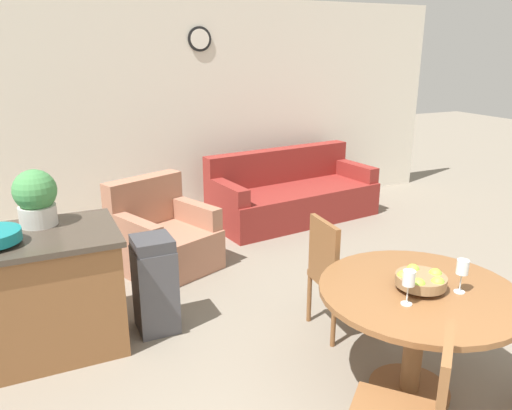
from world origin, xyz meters
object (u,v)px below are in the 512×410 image
object	(u,v)px
dining_chair_far_side	(336,271)
armchair	(162,239)
trash_bin	(155,285)
couch	(292,196)
fruit_bowl	(421,280)
potted_plant	(36,197)
kitchen_island	(26,295)
wine_glass_left	(409,280)
wine_glass_right	(462,269)
dining_table	(417,314)

from	to	relation	value
dining_chair_far_side	armchair	distance (m)	1.94
dining_chair_far_side	trash_bin	bearing A→B (deg)	-112.57
couch	trash_bin	bearing A→B (deg)	-146.74
dining_chair_far_side	fruit_bowl	bearing A→B (deg)	5.14
potted_plant	kitchen_island	bearing A→B (deg)	-127.32
fruit_bowl	kitchen_island	bearing A→B (deg)	145.00
wine_glass_left	wine_glass_right	size ratio (longest dim) A/B	1.00
kitchen_island	couch	size ratio (longest dim) A/B	0.60
wine_glass_left	wine_glass_right	bearing A→B (deg)	-2.62
wine_glass_right	couch	bearing A→B (deg)	77.24
dining_chair_far_side	kitchen_island	world-z (taller)	dining_chair_far_side
dining_table	dining_chair_far_side	size ratio (longest dim) A/B	1.31
couch	armchair	size ratio (longest dim) A/B	2.04
dining_table	fruit_bowl	distance (m)	0.23
fruit_bowl	potted_plant	world-z (taller)	potted_plant
potted_plant	armchair	bearing A→B (deg)	37.25
dining_chair_far_side	potted_plant	distance (m)	2.25
dining_table	wine_glass_left	distance (m)	0.39
dining_table	potted_plant	world-z (taller)	potted_plant
kitchen_island	potted_plant	size ratio (longest dim) A/B	3.21
fruit_bowl	trash_bin	world-z (taller)	fruit_bowl
dining_chair_far_side	trash_bin	distance (m)	1.39
wine_glass_left	kitchen_island	distance (m)	2.59
fruit_bowl	armchair	bearing A→B (deg)	110.04
wine_glass_right	couch	distance (m)	3.61
kitchen_island	dining_table	bearing A→B (deg)	-34.97
kitchen_island	trash_bin	world-z (taller)	kitchen_island
wine_glass_right	kitchen_island	bearing A→B (deg)	145.10
wine_glass_left	couch	xyz separation A→B (m)	(1.17, 3.45, -0.59)
fruit_bowl	wine_glass_right	xyz separation A→B (m)	(0.19, -0.12, 0.09)
fruit_bowl	potted_plant	distance (m)	2.66
armchair	dining_table	bearing A→B (deg)	-91.85
dining_chair_far_side	fruit_bowl	distance (m)	0.89
kitchen_island	potted_plant	distance (m)	0.70
armchair	potted_plant	bearing A→B (deg)	-164.66
kitchen_island	potted_plant	world-z (taller)	potted_plant
wine_glass_left	trash_bin	size ratio (longest dim) A/B	0.27
fruit_bowl	wine_glass_right	size ratio (longest dim) A/B	1.45
wine_glass_left	armchair	size ratio (longest dim) A/B	0.19
dining_chair_far_side	couch	xyz separation A→B (m)	(1.00, 2.51, -0.21)
trash_bin	fruit_bowl	bearing A→B (deg)	-48.55
dining_table	wine_glass_right	xyz separation A→B (m)	(0.19, -0.13, 0.32)
dining_chair_far_side	armchair	size ratio (longest dim) A/B	0.85
dining_chair_far_side	trash_bin	world-z (taller)	dining_chair_far_side
wine_glass_right	potted_plant	world-z (taller)	potted_plant
fruit_bowl	dining_chair_far_side	bearing A→B (deg)	91.86
potted_plant	wine_glass_right	bearing A→B (deg)	-39.85
kitchen_island	armchair	world-z (taller)	kitchen_island
fruit_bowl	couch	world-z (taller)	couch
wine_glass_left	kitchen_island	xyz separation A→B (m)	(-1.97, 1.62, -0.44)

